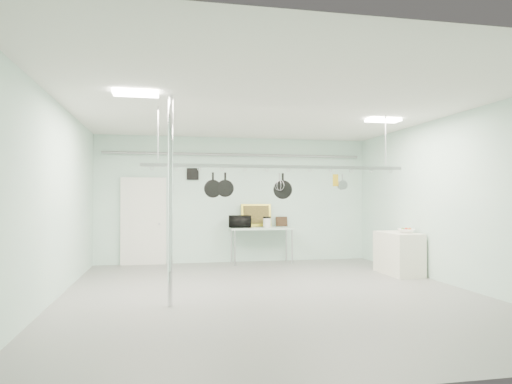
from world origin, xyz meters
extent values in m
plane|color=gray|center=(0.00, 0.00, 0.00)|extent=(8.00, 8.00, 0.00)
cube|color=silver|center=(0.00, 0.00, 3.19)|extent=(7.00, 8.00, 0.02)
cube|color=silver|center=(0.00, 3.99, 1.60)|extent=(7.00, 0.02, 3.20)
cube|color=silver|center=(3.49, 0.00, 1.60)|extent=(0.02, 8.00, 3.20)
cube|color=silver|center=(-2.30, 3.94, 1.05)|extent=(1.10, 0.10, 2.20)
cube|color=black|center=(-1.10, 3.97, 2.25)|extent=(0.30, 0.04, 0.30)
cylinder|color=gray|center=(0.00, 3.90, 2.75)|extent=(6.60, 0.07, 0.07)
cylinder|color=silver|center=(-1.70, -0.60, 1.60)|extent=(0.08, 0.08, 3.20)
cube|color=#B1D0BA|center=(0.60, 3.60, 0.88)|extent=(1.60, 0.70, 0.05)
cylinder|color=#B7B7BC|center=(-0.12, 3.32, 0.43)|extent=(0.04, 0.04, 0.86)
cylinder|color=#B7B7BC|center=(-0.12, 3.88, 0.43)|extent=(0.04, 0.04, 0.86)
cylinder|color=#B7B7BC|center=(1.32, 3.32, 0.43)|extent=(0.04, 0.04, 0.86)
cylinder|color=#B7B7BC|center=(1.32, 3.88, 0.43)|extent=(0.04, 0.04, 0.86)
cube|color=white|center=(3.15, 1.40, 0.45)|extent=(0.60, 1.20, 0.90)
cube|color=#B7B7BC|center=(0.20, 0.30, 2.20)|extent=(4.80, 0.06, 0.06)
cylinder|color=#B7B7BC|center=(-1.90, 0.30, 2.70)|extent=(0.02, 0.02, 0.94)
cylinder|color=#B7B7BC|center=(2.30, 0.30, 2.70)|extent=(0.02, 0.02, 0.94)
cube|color=white|center=(-2.20, -0.80, 3.16)|extent=(0.65, 0.30, 0.05)
cube|color=white|center=(2.40, 0.60, 3.16)|extent=(0.65, 0.30, 0.05)
imported|color=black|center=(0.05, 3.59, 1.06)|extent=(0.58, 0.42, 0.30)
cylinder|color=silver|center=(0.74, 3.60, 1.02)|extent=(0.21, 0.21, 0.23)
cube|color=gold|center=(0.52, 3.90, 1.20)|extent=(0.78, 0.14, 0.58)
cube|color=black|center=(1.20, 3.90, 1.03)|extent=(0.30, 0.10, 0.25)
imported|color=white|center=(3.22, 1.20, 0.94)|extent=(0.48, 0.48, 0.09)
camera|label=1|loc=(-1.77, -7.63, 1.62)|focal=32.00mm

